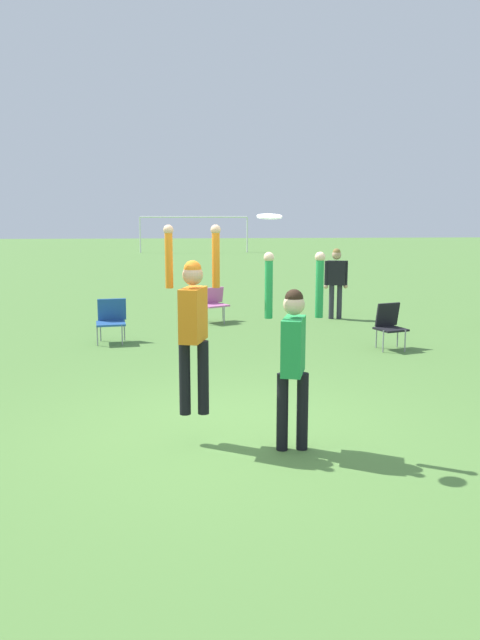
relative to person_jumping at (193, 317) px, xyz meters
name	(u,v)px	position (x,y,z in m)	size (l,w,h in m)	color
ground_plane	(235,434)	(0.45, 0.21, -1.37)	(120.00, 120.00, 0.00)	#56843D
person_jumping	(193,317)	(0.00, 0.00, 0.00)	(0.58, 0.47, 2.00)	black
person_defending	(293,348)	(1.01, -0.31, -0.28)	(0.62, 0.50, 2.05)	black
frisbee	(269,217)	(0.75, -0.32, 1.03)	(0.25, 0.25, 0.06)	white
camping_chair_0	(213,302)	(0.56, 7.64, -0.90)	(0.76, 0.83, 0.78)	gray
camping_chair_1	(389,323)	(3.62, 4.45, -0.89)	(0.59, 0.64, 0.83)	gray
camping_chair_2	(111,318)	(-1.49, 5.51, -0.90)	(0.61, 0.65, 0.83)	gray
person_spectator_near	(336,277)	(3.45, 7.83, -0.38)	(0.57, 0.33, 1.65)	#2D2D38
soccer_goal	(194,224)	(0.62, 34.83, 0.48)	(7.10, 0.10, 2.35)	white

